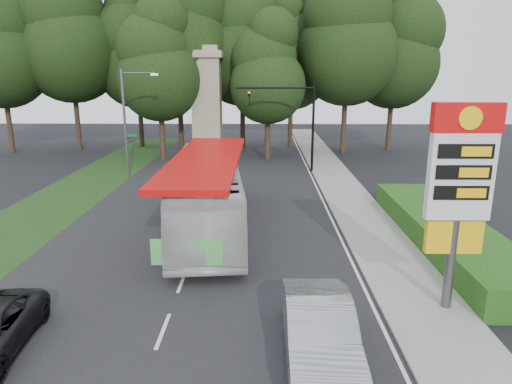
{
  "coord_description": "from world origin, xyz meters",
  "views": [
    {
      "loc": [
        3.04,
        -11.91,
        7.69
      ],
      "look_at": [
        2.74,
        9.11,
        2.2
      ],
      "focal_mm": 32.0,
      "sensor_mm": 36.0,
      "label": 1
    }
  ],
  "objects_px": {
    "sedan_silver": "(320,332)",
    "traffic_signal_mast": "(296,113)",
    "gas_station_pylon": "(460,181)",
    "transit_bus": "(207,193)",
    "streetlight_signs": "(127,118)",
    "monument": "(207,103)"
  },
  "relations": [
    {
      "from": "streetlight_signs",
      "to": "transit_bus",
      "type": "bearing_deg",
      "value": -58.47
    },
    {
      "from": "transit_bus",
      "to": "monument",
      "type": "bearing_deg",
      "value": 90.68
    },
    {
      "from": "monument",
      "to": "sedan_silver",
      "type": "bearing_deg",
      "value": -77.92
    },
    {
      "from": "gas_station_pylon",
      "to": "monument",
      "type": "height_order",
      "value": "monument"
    },
    {
      "from": "traffic_signal_mast",
      "to": "transit_bus",
      "type": "xyz_separation_m",
      "value": [
        -5.4,
        -13.83,
        -2.82
      ]
    },
    {
      "from": "streetlight_signs",
      "to": "transit_bus",
      "type": "distance_m",
      "value": 14.13
    },
    {
      "from": "transit_bus",
      "to": "sedan_silver",
      "type": "distance_m",
      "value": 11.91
    },
    {
      "from": "gas_station_pylon",
      "to": "traffic_signal_mast",
      "type": "xyz_separation_m",
      "value": [
        -3.52,
        22.0,
        0.22
      ]
    },
    {
      "from": "gas_station_pylon",
      "to": "streetlight_signs",
      "type": "xyz_separation_m",
      "value": [
        -16.19,
        20.01,
        -0.01
      ]
    },
    {
      "from": "traffic_signal_mast",
      "to": "transit_bus",
      "type": "bearing_deg",
      "value": -111.34
    },
    {
      "from": "monument",
      "to": "sedan_silver",
      "type": "relative_size",
      "value": 1.91
    },
    {
      "from": "gas_station_pylon",
      "to": "sedan_silver",
      "type": "xyz_separation_m",
      "value": [
        -4.59,
        -2.88,
        -3.58
      ]
    },
    {
      "from": "streetlight_signs",
      "to": "monument",
      "type": "bearing_deg",
      "value": 58.03
    },
    {
      "from": "monument",
      "to": "sedan_silver",
      "type": "distance_m",
      "value": 31.87
    },
    {
      "from": "sedan_silver",
      "to": "traffic_signal_mast",
      "type": "bearing_deg",
      "value": 87.63
    },
    {
      "from": "traffic_signal_mast",
      "to": "sedan_silver",
      "type": "bearing_deg",
      "value": -92.47
    },
    {
      "from": "gas_station_pylon",
      "to": "traffic_signal_mast",
      "type": "bearing_deg",
      "value": 99.09
    },
    {
      "from": "traffic_signal_mast",
      "to": "monument",
      "type": "bearing_deg",
      "value": 142.0
    },
    {
      "from": "gas_station_pylon",
      "to": "sedan_silver",
      "type": "distance_m",
      "value": 6.5
    },
    {
      "from": "traffic_signal_mast",
      "to": "streetlight_signs",
      "type": "xyz_separation_m",
      "value": [
        -12.67,
        -1.99,
        -0.23
      ]
    },
    {
      "from": "traffic_signal_mast",
      "to": "gas_station_pylon",
      "type": "bearing_deg",
      "value": -80.91
    },
    {
      "from": "transit_bus",
      "to": "sedan_silver",
      "type": "xyz_separation_m",
      "value": [
        4.33,
        -11.05,
        -0.99
      ]
    }
  ]
}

